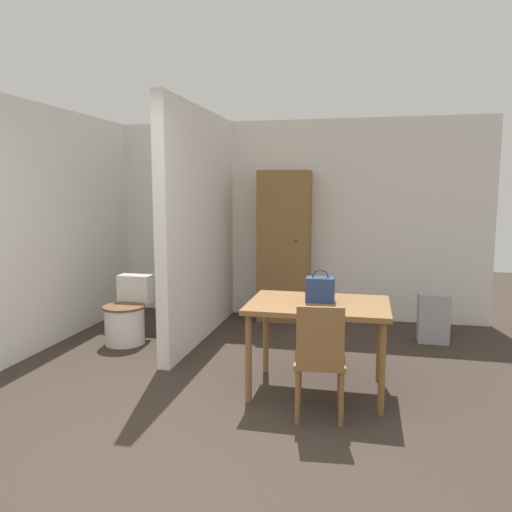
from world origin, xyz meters
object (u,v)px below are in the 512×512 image
object	(u,v)px
dining_table	(318,312)
wooden_chair	(320,358)
handbag	(320,289)
space_heater	(433,318)
toilet	(127,316)
wooden_cabinet	(284,246)

from	to	relation	value
dining_table	wooden_chair	size ratio (longest dim) A/B	1.31
handbag	space_heater	size ratio (longest dim) A/B	0.50
toilet	space_heater	size ratio (longest dim) A/B	1.32
wooden_cabinet	toilet	bearing A→B (deg)	-139.44
dining_table	toilet	bearing A→B (deg)	157.63
space_heater	wooden_cabinet	bearing A→B (deg)	161.69
handbag	wooden_cabinet	distance (m)	2.23
toilet	dining_table	bearing A→B (deg)	-22.37
dining_table	space_heater	size ratio (longest dim) A/B	2.11
toilet	handbag	bearing A→B (deg)	-21.44
dining_table	handbag	size ratio (longest dim) A/B	4.20
space_heater	toilet	bearing A→B (deg)	-167.52
toilet	handbag	size ratio (longest dim) A/B	2.62
wooden_chair	handbag	bearing A→B (deg)	90.59
handbag	wooden_cabinet	world-z (taller)	wooden_cabinet
wooden_chair	toilet	xyz separation A→B (m)	(-2.20, 1.39, -0.18)
handbag	space_heater	xyz separation A→B (m)	(1.08, 1.56, -0.58)
toilet	space_heater	xyz separation A→B (m)	(3.23, 0.71, -0.02)
wooden_chair	dining_table	bearing A→B (deg)	91.90
dining_table	wooden_cabinet	distance (m)	2.27
handbag	toilet	bearing A→B (deg)	158.56
dining_table	toilet	xyz separation A→B (m)	(-2.14, 0.88, -0.38)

